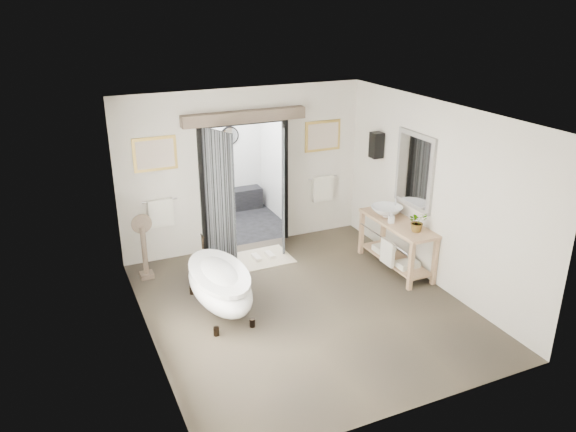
{
  "coord_description": "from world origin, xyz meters",
  "views": [
    {
      "loc": [
        -3.22,
        -6.56,
        4.35
      ],
      "look_at": [
        0.0,
        0.6,
        1.25
      ],
      "focal_mm": 35.0,
      "sensor_mm": 36.0,
      "label": 1
    }
  ],
  "objects_px": {
    "rug": "(257,259)",
    "clawfoot_tub": "(219,284)",
    "basin": "(387,211)",
    "vanity": "(396,241)"
  },
  "relations": [
    {
      "from": "vanity",
      "to": "basin",
      "type": "xyz_separation_m",
      "value": [
        -0.03,
        0.29,
        0.44
      ]
    },
    {
      "from": "rug",
      "to": "basin",
      "type": "distance_m",
      "value": 2.41
    },
    {
      "from": "rug",
      "to": "basin",
      "type": "relative_size",
      "value": 2.24
    },
    {
      "from": "basin",
      "to": "vanity",
      "type": "bearing_deg",
      "value": -101.32
    },
    {
      "from": "clawfoot_tub",
      "to": "rug",
      "type": "xyz_separation_m",
      "value": [
        1.1,
        1.35,
        -0.42
      ]
    },
    {
      "from": "rug",
      "to": "clawfoot_tub",
      "type": "bearing_deg",
      "value": -129.24
    },
    {
      "from": "vanity",
      "to": "rug",
      "type": "height_order",
      "value": "vanity"
    },
    {
      "from": "clawfoot_tub",
      "to": "basin",
      "type": "xyz_separation_m",
      "value": [
        3.09,
        0.36,
        0.52
      ]
    },
    {
      "from": "vanity",
      "to": "rug",
      "type": "bearing_deg",
      "value": 147.81
    },
    {
      "from": "clawfoot_tub",
      "to": "vanity",
      "type": "xyz_separation_m",
      "value": [
        3.11,
        0.08,
        0.08
      ]
    }
  ]
}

